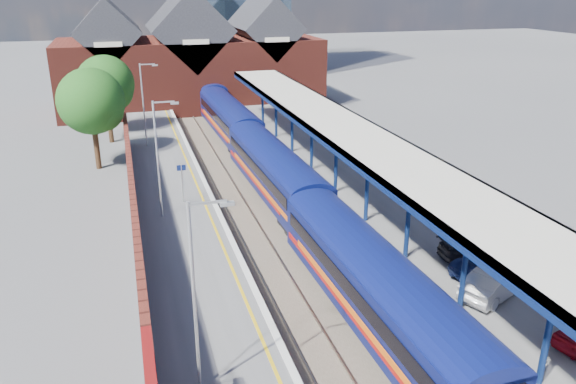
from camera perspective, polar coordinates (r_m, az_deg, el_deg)
name	(u,v)px	position (r m, az deg, el deg)	size (l,w,h in m)	color
ground	(241,180)	(43.19, -4.79, 1.27)	(240.00, 240.00, 0.00)	#5B5B5E
ballast_bed	(275,231)	(34.13, -1.30, -4.01)	(6.00, 76.00, 0.06)	#473D33
rails	(275,230)	(34.10, -1.30, -3.88)	(4.51, 76.00, 0.14)	slate
left_platform	(184,235)	(33.07, -10.56, -4.33)	(5.00, 76.00, 1.00)	#565659
right_platform	(367,213)	(35.84, 8.00, -2.16)	(6.00, 76.00, 1.00)	#565659
coping_left	(223,222)	(33.12, -6.58, -3.07)	(0.30, 76.00, 0.05)	silver
coping_right	(324,211)	(34.62, 3.73, -1.89)	(0.30, 76.00, 0.05)	silver
yellow_line	(213,224)	(33.04, -7.61, -3.21)	(0.14, 76.00, 0.01)	yellow
train	(248,139)	(46.52, -4.07, 5.44)	(3.18, 65.96, 3.45)	#0B1453
canopy	(350,133)	(35.82, 6.34, 5.93)	(4.50, 52.00, 4.48)	navy
lamp_post_b	(198,288)	(18.53, -9.14, -9.63)	(1.48, 0.18, 7.00)	#A5A8AA
lamp_post_c	(159,152)	(33.32, -12.93, 3.95)	(1.48, 0.18, 7.00)	#A5A8AA
lamp_post_d	(145,100)	(48.88, -14.36, 9.05)	(1.48, 0.18, 7.00)	#A5A8AA
platform_sign	(182,177)	(36.01, -10.73, 1.51)	(0.55, 0.08, 2.50)	#A5A8AA
brick_wall	(139,261)	(26.30, -14.88, -6.79)	(0.35, 50.00, 3.86)	#5C2018
station_building	(190,61)	(69.01, -9.89, 12.98)	(30.00, 12.12, 13.78)	#5C2018
tree_near	(93,103)	(46.79, -19.18, 8.51)	(5.20, 5.20, 8.10)	#382314
tree_far	(107,86)	(54.62, -17.89, 10.25)	(5.20, 5.20, 8.10)	#382314
parked_car_silver	(496,282)	(27.01, 20.40, -8.54)	(1.44, 4.14, 1.36)	silver
parked_car_dark	(479,248)	(30.17, 18.82, -5.37)	(1.68, 4.13, 1.20)	black
parked_car_blue	(496,264)	(28.65, 20.38, -6.90)	(2.12, 4.60, 1.28)	navy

